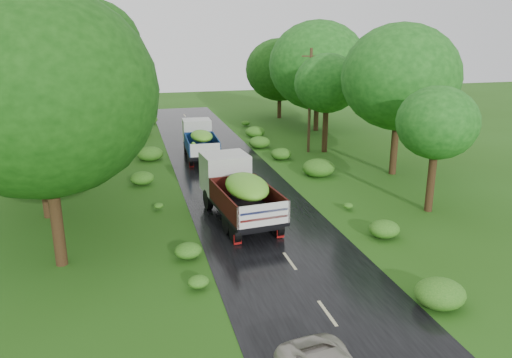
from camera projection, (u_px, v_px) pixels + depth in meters
name	position (u px, v px, depth m)	size (l,w,h in m)	color
ground	(327.00, 314.00, 16.71)	(120.00, 120.00, 0.00)	#224C10
road	(282.00, 251.00, 21.33)	(6.50, 80.00, 0.02)	black
road_lines	(276.00, 241.00, 22.25)	(0.12, 69.60, 0.00)	#BFB78C
truck_near	(237.00, 188.00, 24.54)	(3.02, 6.93, 2.83)	black
truck_far	(200.00, 139.00, 36.13)	(2.30, 6.02, 2.50)	black
utility_pole	(310.00, 100.00, 37.00)	(1.32, 0.47, 7.72)	#382616
trees_left	(62.00, 66.00, 31.63)	(6.04, 34.94, 9.46)	black
trees_right	(331.00, 75.00, 39.60)	(5.99, 31.51, 7.94)	black
shrubs	(237.00, 182.00, 29.56)	(11.90, 44.00, 0.70)	#236317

